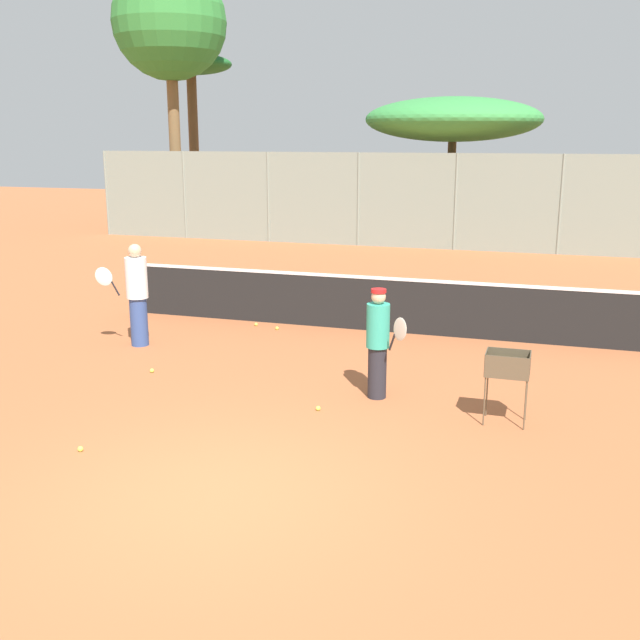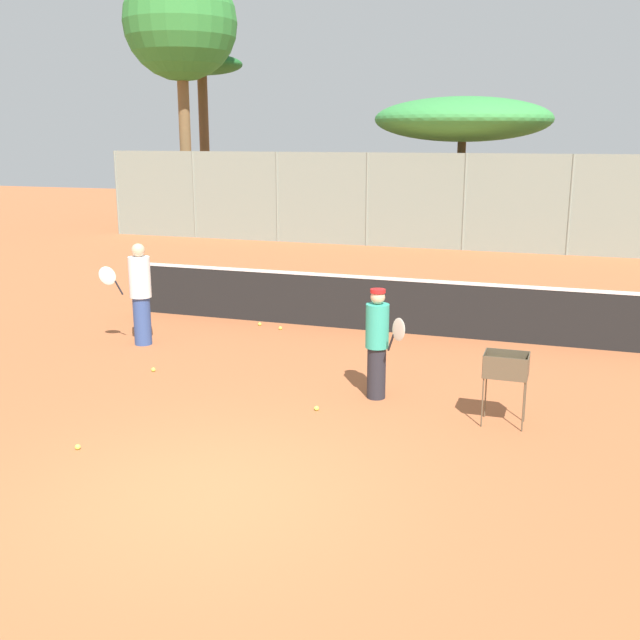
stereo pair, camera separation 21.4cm
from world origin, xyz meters
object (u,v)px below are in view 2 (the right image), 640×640
at_px(player_white_outfit, 377,342).
at_px(player_red_cap, 140,293).
at_px(tennis_net, 379,303).
at_px(ball_cart, 506,371).

bearing_deg(player_white_outfit, player_red_cap, -154.71).
xyz_separation_m(tennis_net, player_red_cap, (-3.80, -2.26, 0.38)).
bearing_deg(player_white_outfit, tennis_net, 146.04).
height_order(tennis_net, ball_cart, tennis_net).
bearing_deg(ball_cart, player_white_outfit, 166.14).
relative_size(tennis_net, player_white_outfit, 6.64).
height_order(player_white_outfit, player_red_cap, player_red_cap).
distance_m(player_white_outfit, ball_cart, 1.88).
bearing_deg(player_red_cap, tennis_net, -176.50).
bearing_deg(ball_cart, tennis_net, 123.59).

